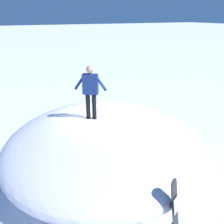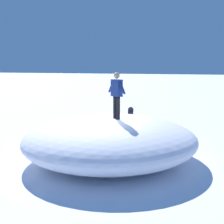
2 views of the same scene
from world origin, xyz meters
The scene contains 4 objects.
ground centered at (0.00, 0.00, 0.00)m, with size 240.00×240.00×0.00m, color white.
snow_mound centered at (-0.26, -0.55, 0.87)m, with size 6.72×6.42×1.74m, color white.
snowboarder_standing centered at (-0.59, -0.32, 2.73)m, with size 0.89×0.67×1.71m.
snowboard_primary_upright centered at (-0.11, -3.91, 0.88)m, with size 0.37×0.37×1.70m.
Camera 1 is at (-3.01, -6.66, 4.84)m, focal length 36.78 mm.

